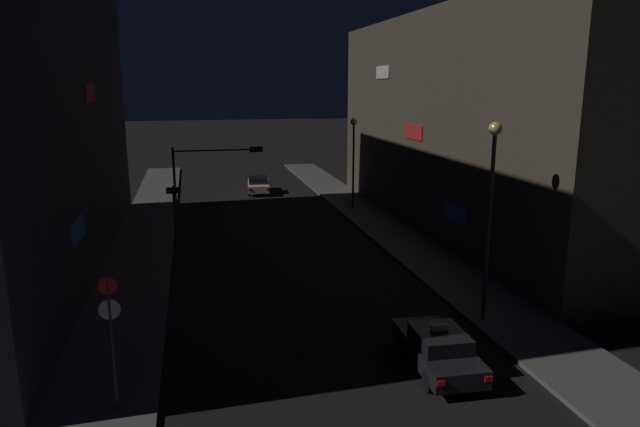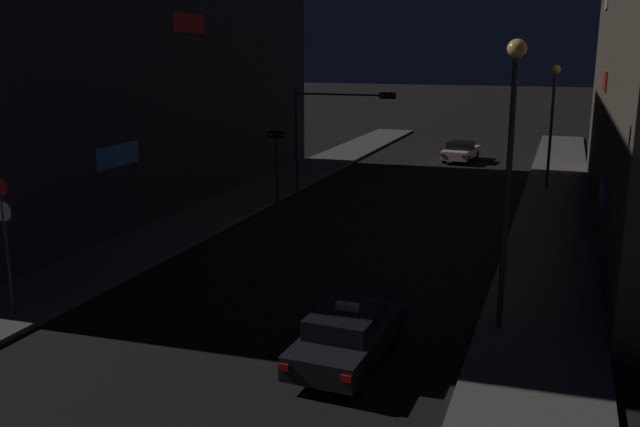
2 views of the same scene
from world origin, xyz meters
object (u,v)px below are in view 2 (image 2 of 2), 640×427
Objects in this scene: far_car at (461,151)px; street_lamp_near_block at (511,140)px; street_lamp_far_block at (553,103)px; traffic_light_overhead at (333,120)px; taxi at (348,335)px; sign_pole_left at (6,234)px; traffic_light_left_kerb at (277,152)px.

street_lamp_near_block is (5.53, -29.93, 4.67)m from far_car.
street_lamp_far_block is at bearing 88.48° from street_lamp_near_block.
traffic_light_overhead is 18.48m from street_lamp_near_block.
taxi is 0.58× the size of street_lamp_near_block.
street_lamp_near_block is (13.53, 3.75, 2.83)m from sign_pole_left.
street_lamp_near_block is 1.16× the size of street_lamp_far_block.
traffic_light_overhead is (-6.72, 18.64, 3.41)m from taxi.
traffic_light_overhead is (-4.61, -14.52, 3.41)m from far_car.
traffic_light_overhead is 12.13m from street_lamp_far_block.
taxi is 1.12× the size of sign_pole_left.
street_lamp_far_block is at bearing 60.44° from sign_pole_left.
traffic_light_left_kerb reaches higher than taxi.
street_lamp_far_block is at bearing -55.44° from far_car.
taxi is 6.62m from street_lamp_near_block.
far_car is 0.68× the size of street_lamp_far_block.
traffic_light_left_kerb is (-2.04, -2.73, -1.41)m from traffic_light_overhead.
far_car is 30.79m from street_lamp_near_block.
traffic_light_overhead is at bearing 109.83° from taxi.
far_car is at bearing 76.63° from sign_pole_left.
street_lamp_near_block reaches higher than traffic_light_overhead.
sign_pole_left reaches higher than far_car.
street_lamp_near_block is (12.17, -12.67, 2.66)m from traffic_light_left_kerb.
street_lamp_far_block is (14.09, 24.84, 2.32)m from sign_pole_left.
traffic_light_left_kerb is at bearing 118.85° from taxi.
traffic_light_overhead reaches higher than traffic_light_left_kerb.
traffic_light_overhead is 1.41× the size of sign_pole_left.
street_lamp_near_block is at bearing -79.54° from far_car.
sign_pole_left is 28.66m from street_lamp_far_block.
taxi is 0.67× the size of street_lamp_far_block.
taxi is at bearing 2.91° from sign_pole_left.
street_lamp_far_block is at bearing 28.02° from traffic_light_overhead.
traffic_light_overhead reaches higher than sign_pole_left.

